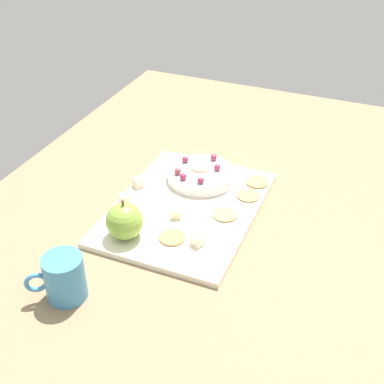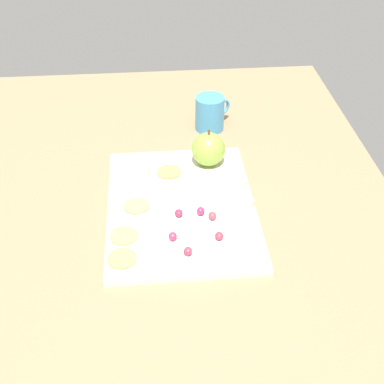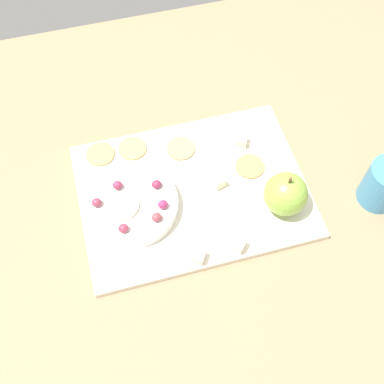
% 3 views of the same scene
% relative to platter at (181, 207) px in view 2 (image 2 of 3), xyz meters
% --- Properties ---
extents(table, '(1.33, 0.91, 0.04)m').
position_rel_platter_xyz_m(table, '(0.03, -0.02, -0.02)').
color(table, '#8A7151').
rests_on(table, ground).
extents(platter, '(0.39, 0.29, 0.01)m').
position_rel_platter_xyz_m(platter, '(0.00, 0.00, 0.00)').
color(platter, silver).
rests_on(platter, table).
extents(serving_dish, '(0.15, 0.15, 0.02)m').
position_rel_platter_xyz_m(serving_dish, '(0.11, 0.01, 0.02)').
color(serving_dish, white).
rests_on(serving_dish, platter).
extents(apple_whole, '(0.07, 0.07, 0.07)m').
position_rel_platter_xyz_m(apple_whole, '(-0.14, 0.07, 0.04)').
color(apple_whole, '#83AF3E').
rests_on(apple_whole, platter).
extents(apple_stem, '(0.01, 0.01, 0.01)m').
position_rel_platter_xyz_m(apple_stem, '(-0.14, 0.07, 0.09)').
color(apple_stem, brown).
rests_on(apple_stem, apple_whole).
extents(cheese_cube_0, '(0.03, 0.03, 0.02)m').
position_rel_platter_xyz_m(cheese_cube_0, '(-0.04, 0.00, 0.02)').
color(cheese_cube_0, '#F8F2C1').
rests_on(cheese_cube_0, platter).
extents(cheese_cube_1, '(0.03, 0.03, 0.02)m').
position_rel_platter_xyz_m(cheese_cube_1, '(0.02, 0.13, 0.02)').
color(cheese_cube_1, '#F9E1CC').
rests_on(cheese_cube_1, platter).
extents(cheese_cube_2, '(0.03, 0.03, 0.02)m').
position_rel_platter_xyz_m(cheese_cube_2, '(-0.04, 0.12, 0.02)').
color(cheese_cube_2, '#F1E8C4').
rests_on(cheese_cube_2, platter).
extents(cheese_cube_3, '(0.03, 0.03, 0.02)m').
position_rel_platter_xyz_m(cheese_cube_3, '(-0.11, -0.07, 0.02)').
color(cheese_cube_3, '#F9F4C6').
rests_on(cheese_cube_3, platter).
extents(cracker_0, '(0.05, 0.05, 0.00)m').
position_rel_platter_xyz_m(cracker_0, '(0.08, -0.11, 0.01)').
color(cracker_0, tan).
rests_on(cracker_0, platter).
extents(cracker_1, '(0.05, 0.05, 0.00)m').
position_rel_platter_xyz_m(cracker_1, '(-0.00, -0.09, 0.01)').
color(cracker_1, tan).
rests_on(cracker_1, platter).
extents(cracker_2, '(0.05, 0.05, 0.00)m').
position_rel_platter_xyz_m(cracker_2, '(-0.11, -0.02, 0.01)').
color(cracker_2, '#B8804E').
rests_on(cracker_2, platter).
extents(cracker_3, '(0.05, 0.05, 0.00)m').
position_rel_platter_xyz_m(cracker_3, '(0.14, -0.11, 0.01)').
color(cracker_3, tan).
rests_on(cracker_3, platter).
extents(grape_0, '(0.02, 0.02, 0.01)m').
position_rel_platter_xyz_m(grape_0, '(0.13, 0.06, 0.04)').
color(grape_0, '#953244').
rests_on(grape_0, serving_dish).
extents(grape_1, '(0.02, 0.02, 0.01)m').
position_rel_platter_xyz_m(grape_1, '(0.16, 0.00, 0.04)').
color(grape_1, '#8A3349').
rests_on(grape_1, serving_dish).
extents(grape_2, '(0.02, 0.02, 0.02)m').
position_rel_platter_xyz_m(grape_2, '(0.07, 0.05, 0.04)').
color(grape_2, '#923E45').
rests_on(grape_2, serving_dish).
extents(grape_3, '(0.02, 0.02, 0.01)m').
position_rel_platter_xyz_m(grape_3, '(0.06, -0.01, 0.04)').
color(grape_3, maroon).
rests_on(grape_3, serving_dish).
extents(grape_4, '(0.02, 0.02, 0.02)m').
position_rel_platter_xyz_m(grape_4, '(0.12, -0.02, 0.04)').
color(grape_4, '#963051').
rests_on(grape_4, serving_dish).
extents(grape_5, '(0.02, 0.02, 0.02)m').
position_rel_platter_xyz_m(grape_5, '(0.06, 0.03, 0.04)').
color(grape_5, '#922A55').
rests_on(grape_5, serving_dish).
extents(apple_slice_0, '(0.05, 0.05, 0.01)m').
position_rel_platter_xyz_m(apple_slice_0, '(0.12, 0.02, 0.03)').
color(apple_slice_0, beige).
rests_on(apple_slice_0, serving_dish).
extents(cup, '(0.08, 0.09, 0.08)m').
position_rel_platter_xyz_m(cup, '(-0.31, 0.09, 0.04)').
color(cup, '#408BBC').
rests_on(cup, table).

